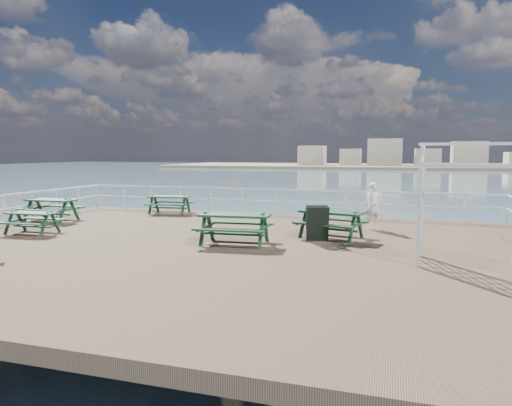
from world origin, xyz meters
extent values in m
cube|color=brown|center=(0.00, 0.00, -0.15)|extent=(18.00, 14.00, 0.30)
plane|color=#466175|center=(0.00, 40.00, -2.00)|extent=(300.00, 300.00, 0.00)
cube|color=tan|center=(15.00, 135.00, -1.60)|extent=(160.00, 40.00, 0.80)
cube|color=beige|center=(-20.00, 132.00, 1.80)|extent=(8.00, 8.00, 6.00)
cube|color=beige|center=(-8.00, 132.00, 1.30)|extent=(6.00, 8.00, 5.00)
cube|color=beige|center=(2.00, 132.00, 2.80)|extent=(10.00, 8.00, 8.00)
cube|color=beige|center=(14.00, 132.00, 1.30)|extent=(7.00, 8.00, 5.00)
cube|color=beige|center=(25.00, 132.00, 2.30)|extent=(9.00, 8.00, 7.00)
cylinder|color=brown|center=(-7.50, 5.50, -1.35)|extent=(0.36, 0.36, 2.10)
cylinder|color=brown|center=(7.50, 5.50, -1.35)|extent=(0.36, 0.36, 2.10)
cube|color=silver|center=(0.00, 6.85, 1.05)|extent=(17.70, 0.07, 0.07)
cube|color=silver|center=(0.00, 6.85, 0.55)|extent=(17.70, 0.05, 0.05)
cylinder|color=silver|center=(-8.85, 6.85, 0.55)|extent=(0.05, 0.05, 1.10)
cube|color=#163E26|center=(-7.80, 2.55, 0.80)|extent=(1.96, 0.78, 0.06)
cube|color=#163E26|center=(-7.79, 3.20, 0.49)|extent=(1.95, 0.30, 0.05)
cube|color=#163E26|center=(-7.81, 1.90, 0.49)|extent=(1.95, 0.30, 0.05)
cube|color=#163E26|center=(-8.61, 2.56, 0.46)|extent=(0.11, 1.57, 0.06)
cube|color=#163E26|center=(-6.99, 2.54, 0.46)|extent=(0.11, 1.57, 0.06)
cube|color=#163E26|center=(-8.61, 2.89, 0.41)|extent=(0.09, 0.56, 0.95)
cube|color=#163E26|center=(-8.62, 2.24, 0.41)|extent=(0.09, 0.56, 0.95)
cube|color=#163E26|center=(-6.98, 2.87, 0.41)|extent=(0.09, 0.56, 0.95)
cube|color=#163E26|center=(-6.99, 2.22, 0.41)|extent=(0.09, 0.56, 0.95)
cube|color=#163E26|center=(-7.80, 2.55, 0.27)|extent=(1.73, 0.11, 0.06)
cube|color=#163E26|center=(-4.44, 5.80, 0.72)|extent=(1.82, 0.87, 0.06)
cube|color=#163E26|center=(-4.50, 6.38, 0.44)|extent=(1.77, 0.43, 0.05)
cube|color=#163E26|center=(-4.37, 5.22, 0.44)|extent=(1.77, 0.43, 0.05)
cube|color=#163E26|center=(-5.16, 5.72, 0.42)|extent=(0.23, 1.42, 0.06)
cube|color=#163E26|center=(-3.71, 5.88, 0.42)|extent=(0.23, 1.42, 0.06)
cube|color=#163E26|center=(-5.20, 6.01, 0.37)|extent=(0.13, 0.51, 0.86)
cube|color=#163E26|center=(-5.13, 5.43, 0.37)|extent=(0.13, 0.51, 0.86)
cube|color=#163E26|center=(-3.74, 6.17, 0.37)|extent=(0.13, 0.51, 0.86)
cube|color=#163E26|center=(-3.68, 5.59, 0.37)|extent=(0.13, 0.51, 0.86)
cube|color=#163E26|center=(-4.44, 5.80, 0.24)|extent=(1.56, 0.25, 0.06)
cube|color=#163E26|center=(0.47, 0.36, 0.83)|extent=(2.08, 0.95, 0.07)
cube|color=#163E26|center=(0.42, 1.03, 0.51)|extent=(2.04, 0.44, 0.06)
cube|color=#163E26|center=(0.52, -0.31, 0.51)|extent=(2.04, 0.44, 0.06)
cube|color=#163E26|center=(-0.37, 0.29, 0.48)|extent=(0.22, 1.63, 0.07)
cube|color=#163E26|center=(1.31, 0.43, 0.48)|extent=(0.22, 1.63, 0.07)
cube|color=#163E26|center=(-0.40, 0.63, 0.43)|extent=(0.14, 0.59, 0.99)
cube|color=#163E26|center=(-0.34, -0.04, 0.43)|extent=(0.14, 0.59, 0.99)
cube|color=#163E26|center=(1.28, 0.76, 0.43)|extent=(0.14, 0.59, 0.99)
cube|color=#163E26|center=(1.34, 0.09, 0.43)|extent=(0.14, 0.59, 0.99)
cube|color=#163E26|center=(0.47, 0.36, 0.28)|extent=(1.80, 0.23, 0.07)
cube|color=#163E26|center=(-6.39, 0.06, 0.66)|extent=(1.64, 0.69, 0.05)
cube|color=#163E26|center=(-6.41, 0.60, 0.40)|extent=(1.62, 0.29, 0.04)
cube|color=#163E26|center=(-6.37, -0.47, 0.40)|extent=(1.62, 0.29, 0.04)
cube|color=#163E26|center=(-7.06, 0.04, 0.39)|extent=(0.12, 1.30, 0.05)
cube|color=#163E26|center=(-5.72, 0.09, 0.39)|extent=(0.12, 1.30, 0.05)
cube|color=#163E26|center=(-7.07, 0.31, 0.34)|extent=(0.09, 0.47, 0.78)
cube|color=#163E26|center=(-7.05, -0.23, 0.34)|extent=(0.09, 0.47, 0.78)
cube|color=#163E26|center=(-5.73, 0.36, 0.34)|extent=(0.09, 0.47, 0.78)
cube|color=#163E26|center=(-5.71, -0.18, 0.34)|extent=(0.09, 0.47, 0.78)
cube|color=#163E26|center=(-6.39, 0.06, 0.22)|extent=(1.43, 0.13, 0.05)
cube|color=#163E26|center=(2.99, 2.14, 0.79)|extent=(2.05, 1.24, 0.06)
cube|color=#163E26|center=(3.17, 2.75, 0.48)|extent=(1.92, 0.78, 0.05)
cube|color=#163E26|center=(2.82, 1.52, 0.48)|extent=(1.92, 0.78, 0.05)
cube|color=#163E26|center=(2.23, 2.35, 0.46)|extent=(0.50, 1.51, 0.06)
cube|color=#163E26|center=(3.76, 1.92, 0.46)|extent=(0.50, 1.51, 0.06)
cube|color=#163E26|center=(2.31, 2.66, 0.40)|extent=(0.23, 0.55, 0.93)
cube|color=#163E26|center=(2.14, 2.05, 0.40)|extent=(0.23, 0.55, 0.93)
cube|color=#163E26|center=(3.85, 2.22, 0.40)|extent=(0.23, 0.55, 0.93)
cube|color=#163E26|center=(3.67, 1.61, 0.40)|extent=(0.23, 0.55, 0.93)
cube|color=#163E26|center=(2.99, 2.14, 0.27)|extent=(1.66, 0.55, 0.06)
cube|color=silver|center=(5.37, -0.91, 1.14)|extent=(0.09, 0.09, 2.28)
cube|color=silver|center=(5.50, 0.23, 1.14)|extent=(0.09, 0.09, 2.28)
cube|color=silver|center=(6.41, -1.02, 2.32)|extent=(2.28, 0.32, 0.08)
cube|color=silver|center=(6.54, 0.12, 2.32)|extent=(2.28, 0.32, 0.08)
cube|color=silver|center=(6.48, -0.45, 2.81)|extent=(2.28, 0.31, 0.07)
cube|color=black|center=(2.71, 1.35, 0.52)|extent=(0.69, 0.43, 1.06)
cube|color=black|center=(2.65, 1.55, 0.52)|extent=(0.69, 0.43, 1.06)
imported|color=white|center=(4.17, 4.09, 0.80)|extent=(0.69, 0.58, 1.61)
camera|label=1|loc=(4.80, -11.82, 2.61)|focal=32.00mm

